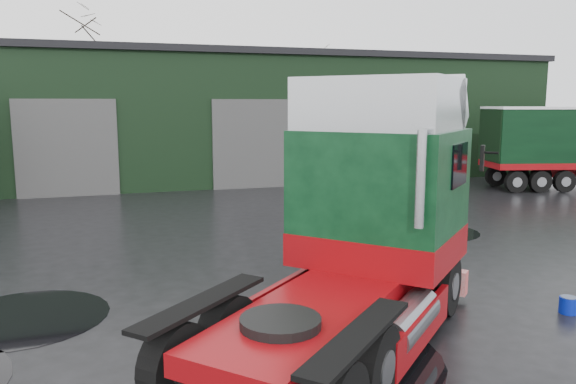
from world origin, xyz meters
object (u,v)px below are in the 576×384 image
object	(u,v)px
warehouse	(228,115)
tree_back_a	(80,89)
tree_back_b	(305,104)
wash_bucket	(568,305)
hero_tractor	(336,215)

from	to	relation	value
warehouse	tree_back_a	bearing A→B (deg)	128.66
tree_back_b	wash_bucket	bearing A→B (deg)	-101.15
hero_tractor	wash_bucket	bearing A→B (deg)	48.76
hero_tractor	tree_back_a	distance (m)	33.45
warehouse	tree_back_b	bearing A→B (deg)	51.34
warehouse	hero_tractor	bearing A→B (deg)	-97.88
hero_tractor	tree_back_a	bearing A→B (deg)	145.16
warehouse	wash_bucket	xyz separation A→B (m)	(1.52, -22.84, -3.01)
tree_back_b	tree_back_a	bearing A→B (deg)	180.00
tree_back_a	warehouse	bearing A→B (deg)	-51.34
tree_back_a	tree_back_b	size ratio (longest dim) A/B	1.27
wash_bucket	tree_back_a	world-z (taller)	tree_back_a
hero_tractor	wash_bucket	world-z (taller)	hero_tractor
wash_bucket	warehouse	bearing A→B (deg)	93.82
tree_back_b	hero_tractor	bearing A→B (deg)	-108.72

